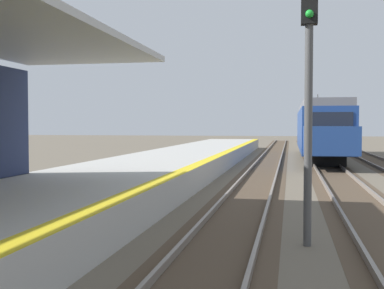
% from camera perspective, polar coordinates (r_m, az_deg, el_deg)
% --- Properties ---
extents(station_platform, '(5.00, 80.00, 0.91)m').
position_cam_1_polar(station_platform, '(13.53, -14.17, -6.19)').
color(station_platform, '#B7B5AD').
rests_on(station_platform, ground).
extents(track_pair_nearest_platform, '(2.34, 120.00, 0.16)m').
position_cam_1_polar(track_pair_nearest_platform, '(16.32, 6.35, -6.11)').
color(track_pair_nearest_platform, '#4C3D2D').
rests_on(track_pair_nearest_platform, ground).
extents(track_pair_middle, '(2.34, 120.00, 0.16)m').
position_cam_1_polar(track_pair_middle, '(16.40, 18.35, -6.17)').
color(track_pair_middle, '#4C3D2D').
rests_on(track_pair_middle, ground).
extents(approaching_train, '(2.93, 19.60, 4.76)m').
position_cam_1_polar(approaching_train, '(35.92, 14.45, 1.82)').
color(approaching_train, navy).
rests_on(approaching_train, ground).
extents(rail_signal_post, '(0.32, 0.34, 5.20)m').
position_cam_1_polar(rail_signal_post, '(10.21, 13.16, 6.52)').
color(rail_signal_post, '#4C4C4C').
rests_on(rail_signal_post, ground).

